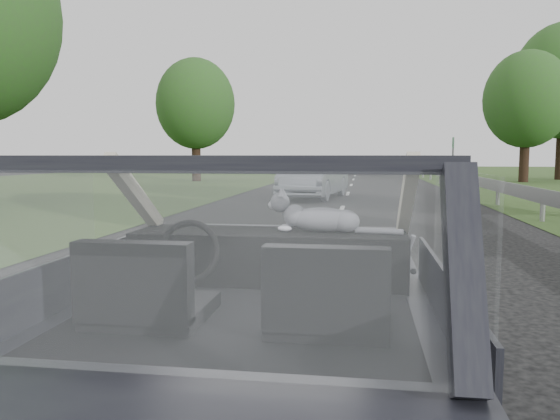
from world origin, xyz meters
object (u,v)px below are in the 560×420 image
(subject_car, at_px, (248,306))
(highway_sign, at_px, (453,160))
(other_car, at_px, (314,177))
(cat, at_px, (322,218))

(subject_car, bearing_deg, highway_sign, 79.22)
(subject_car, xyz_separation_m, other_car, (-1.07, 15.84, -0.01))
(subject_car, distance_m, other_car, 15.87)
(cat, relative_size, highway_sign, 0.23)
(other_car, height_order, highway_sign, highway_sign)
(highway_sign, bearing_deg, subject_car, -88.93)
(other_car, distance_m, highway_sign, 13.50)
(subject_car, distance_m, highway_sign, 28.24)
(highway_sign, bearing_deg, cat, -88.55)
(subject_car, xyz_separation_m, cat, (0.31, 0.64, 0.36))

